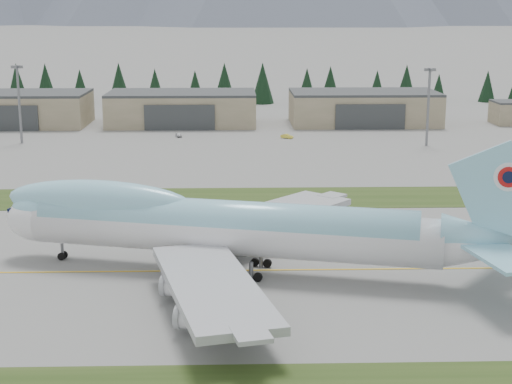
{
  "coord_description": "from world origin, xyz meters",
  "views": [
    {
      "loc": [
        2.0,
        -107.85,
        36.7
      ],
      "look_at": [
        5.52,
        15.8,
        8.0
      ],
      "focal_mm": 55.0,
      "sensor_mm": 36.0,
      "label": 1
    }
  ],
  "objects_px": {
    "boeing_747_freighter": "(226,226)",
    "hangar_right": "(364,108)",
    "hangar_center": "(182,108)",
    "service_vehicle_c": "(427,128)",
    "service_vehicle_a": "(179,137)",
    "hangar_left": "(14,109)",
    "service_vehicle_b": "(287,138)"
  },
  "relations": [
    {
      "from": "boeing_747_freighter",
      "to": "hangar_right",
      "type": "bearing_deg",
      "value": 88.13
    },
    {
      "from": "hangar_center",
      "to": "service_vehicle_c",
      "type": "bearing_deg",
      "value": -7.73
    },
    {
      "from": "service_vehicle_a",
      "to": "hangar_right",
      "type": "bearing_deg",
      "value": 7.81
    },
    {
      "from": "service_vehicle_a",
      "to": "service_vehicle_c",
      "type": "height_order",
      "value": "service_vehicle_c"
    },
    {
      "from": "hangar_left",
      "to": "service_vehicle_c",
      "type": "height_order",
      "value": "hangar_left"
    },
    {
      "from": "boeing_747_freighter",
      "to": "hangar_left",
      "type": "height_order",
      "value": "boeing_747_freighter"
    },
    {
      "from": "hangar_center",
      "to": "service_vehicle_a",
      "type": "relative_size",
      "value": 12.9
    },
    {
      "from": "service_vehicle_c",
      "to": "hangar_right",
      "type": "bearing_deg",
      "value": 157.99
    },
    {
      "from": "service_vehicle_b",
      "to": "service_vehicle_c",
      "type": "relative_size",
      "value": 0.84
    },
    {
      "from": "hangar_right",
      "to": "boeing_747_freighter",
      "type": "bearing_deg",
      "value": -106.41
    },
    {
      "from": "hangar_center",
      "to": "hangar_right",
      "type": "distance_m",
      "value": 60.0
    },
    {
      "from": "hangar_left",
      "to": "hangar_center",
      "type": "relative_size",
      "value": 1.0
    },
    {
      "from": "boeing_747_freighter",
      "to": "hangar_center",
      "type": "bearing_deg",
      "value": 110.52
    },
    {
      "from": "hangar_right",
      "to": "hangar_left",
      "type": "bearing_deg",
      "value": 180.0
    },
    {
      "from": "service_vehicle_b",
      "to": "service_vehicle_c",
      "type": "distance_m",
      "value": 50.21
    },
    {
      "from": "hangar_center",
      "to": "hangar_left",
      "type": "bearing_deg",
      "value": 180.0
    },
    {
      "from": "boeing_747_freighter",
      "to": "service_vehicle_a",
      "type": "distance_m",
      "value": 124.87
    },
    {
      "from": "service_vehicle_b",
      "to": "hangar_right",
      "type": "bearing_deg",
      "value": -7.55
    },
    {
      "from": "hangar_right",
      "to": "service_vehicle_a",
      "type": "relative_size",
      "value": 12.9
    },
    {
      "from": "hangar_center",
      "to": "service_vehicle_c",
      "type": "height_order",
      "value": "hangar_center"
    },
    {
      "from": "hangar_center",
      "to": "service_vehicle_b",
      "type": "xyz_separation_m",
      "value": [
        32.59,
        -29.98,
        -5.39
      ]
    },
    {
      "from": "boeing_747_freighter",
      "to": "hangar_left",
      "type": "distance_m",
      "value": 166.1
    },
    {
      "from": "hangar_left",
      "to": "hangar_right",
      "type": "bearing_deg",
      "value": 0.0
    },
    {
      "from": "service_vehicle_a",
      "to": "hangar_center",
      "type": "bearing_deg",
      "value": 74.89
    },
    {
      "from": "hangar_left",
      "to": "hangar_center",
      "type": "distance_m",
      "value": 55.0
    },
    {
      "from": "boeing_747_freighter",
      "to": "service_vehicle_b",
      "type": "xyz_separation_m",
      "value": [
        16.85,
        120.29,
        -6.78
      ]
    },
    {
      "from": "boeing_747_freighter",
      "to": "hangar_center",
      "type": "height_order",
      "value": "boeing_747_freighter"
    },
    {
      "from": "hangar_left",
      "to": "service_vehicle_a",
      "type": "height_order",
      "value": "hangar_left"
    },
    {
      "from": "hangar_center",
      "to": "service_vehicle_a",
      "type": "distance_m",
      "value": 27.07
    },
    {
      "from": "service_vehicle_a",
      "to": "service_vehicle_b",
      "type": "relative_size",
      "value": 0.98
    },
    {
      "from": "service_vehicle_a",
      "to": "hangar_left",
      "type": "bearing_deg",
      "value": 138.24
    },
    {
      "from": "hangar_center",
      "to": "service_vehicle_b",
      "type": "distance_m",
      "value": 44.61
    }
  ]
}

